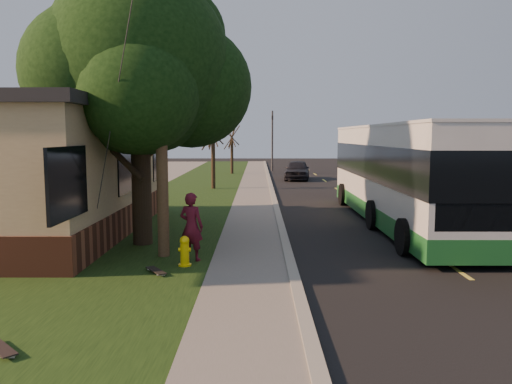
{
  "coord_description": "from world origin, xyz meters",
  "views": [
    {
      "loc": [
        -0.81,
        -11.9,
        3.23
      ],
      "look_at": [
        -0.87,
        3.41,
        1.5
      ],
      "focal_mm": 35.0,
      "sensor_mm": 36.0,
      "label": 1
    }
  ],
  "objects_px": {
    "utility_pole": "(160,80)",
    "traffic_signal": "(272,137)",
    "distant_car": "(297,170)",
    "leafy_tree": "(141,68)",
    "skateboard_spare": "(0,348)",
    "skateboarder": "(191,227)",
    "skateboard_main": "(156,271)",
    "fire_hydrant": "(185,251)",
    "transit_bus": "(405,172)",
    "dumpster": "(6,212)",
    "bare_tree_near": "(213,154)",
    "bare_tree_far": "(232,150)"
  },
  "relations": [
    {
      "from": "transit_bus",
      "to": "bare_tree_near",
      "type": "bearing_deg",
      "value": 124.38
    },
    {
      "from": "distant_car",
      "to": "leafy_tree",
      "type": "bearing_deg",
      "value": -98.73
    },
    {
      "from": "bare_tree_far",
      "to": "skateboarder",
      "type": "height_order",
      "value": "bare_tree_far"
    },
    {
      "from": "fire_hydrant",
      "to": "utility_pole",
      "type": "xyz_separation_m",
      "value": [
        -0.71,
        0.99,
        4.2
      ]
    },
    {
      "from": "transit_bus",
      "to": "dumpster",
      "type": "bearing_deg",
      "value": -171.7
    },
    {
      "from": "bare_tree_far",
      "to": "skateboard_spare",
      "type": "xyz_separation_m",
      "value": [
        -1.6,
        -34.9,
        -1.87
      ]
    },
    {
      "from": "transit_bus",
      "to": "bare_tree_far",
      "type": "bearing_deg",
      "value": 107.63
    },
    {
      "from": "bare_tree_near",
      "to": "transit_bus",
      "type": "relative_size",
      "value": 0.32
    },
    {
      "from": "fire_hydrant",
      "to": "traffic_signal",
      "type": "distance_m",
      "value": 34.25
    },
    {
      "from": "traffic_signal",
      "to": "skateboard_spare",
      "type": "bearing_deg",
      "value": -97.47
    },
    {
      "from": "skateboarder",
      "to": "dumpster",
      "type": "height_order",
      "value": "skateboarder"
    },
    {
      "from": "bare_tree_near",
      "to": "fire_hydrant",
      "type": "bearing_deg",
      "value": -87.14
    },
    {
      "from": "traffic_signal",
      "to": "dumpster",
      "type": "distance_m",
      "value": 31.36
    },
    {
      "from": "skateboard_spare",
      "to": "fire_hydrant",
      "type": "bearing_deg",
      "value": 67.79
    },
    {
      "from": "fire_hydrant",
      "to": "skateboard_spare",
      "type": "bearing_deg",
      "value": -112.21
    },
    {
      "from": "traffic_signal",
      "to": "distant_car",
      "type": "relative_size",
      "value": 1.28
    },
    {
      "from": "traffic_signal",
      "to": "skateboarder",
      "type": "height_order",
      "value": "traffic_signal"
    },
    {
      "from": "skateboarder",
      "to": "skateboard_main",
      "type": "xyz_separation_m",
      "value": [
        -0.67,
        -1.21,
        -0.82
      ]
    },
    {
      "from": "traffic_signal",
      "to": "skateboarder",
      "type": "bearing_deg",
      "value": -95.12
    },
    {
      "from": "bare_tree_far",
      "to": "traffic_signal",
      "type": "bearing_deg",
      "value": 48.81
    },
    {
      "from": "utility_pole",
      "to": "skateboarder",
      "type": "height_order",
      "value": "utility_pole"
    },
    {
      "from": "transit_bus",
      "to": "dumpster",
      "type": "distance_m",
      "value": 13.83
    },
    {
      "from": "bare_tree_near",
      "to": "skateboard_spare",
      "type": "bearing_deg",
      "value": -92.75
    },
    {
      "from": "utility_pole",
      "to": "dumpster",
      "type": "bearing_deg",
      "value": 150.65
    },
    {
      "from": "leafy_tree",
      "to": "traffic_signal",
      "type": "bearing_deg",
      "value": 81.53
    },
    {
      "from": "fire_hydrant",
      "to": "dumpster",
      "type": "bearing_deg",
      "value": 146.8
    },
    {
      "from": "fire_hydrant",
      "to": "dumpster",
      "type": "distance_m",
      "value": 7.75
    },
    {
      "from": "utility_pole",
      "to": "traffic_signal",
      "type": "relative_size",
      "value": 1.65
    },
    {
      "from": "bare_tree_near",
      "to": "dumpster",
      "type": "bearing_deg",
      "value": -112.09
    },
    {
      "from": "leafy_tree",
      "to": "bare_tree_near",
      "type": "height_order",
      "value": "leafy_tree"
    },
    {
      "from": "bare_tree_far",
      "to": "skateboard_spare",
      "type": "relative_size",
      "value": 5.31
    },
    {
      "from": "utility_pole",
      "to": "transit_bus",
      "type": "height_order",
      "value": "utility_pole"
    },
    {
      "from": "traffic_signal",
      "to": "distant_car",
      "type": "distance_m",
      "value": 9.69
    },
    {
      "from": "skateboard_main",
      "to": "distant_car",
      "type": "distance_m",
      "value": 25.96
    },
    {
      "from": "leafy_tree",
      "to": "dumpster",
      "type": "distance_m",
      "value": 6.8
    },
    {
      "from": "leafy_tree",
      "to": "skateboarder",
      "type": "xyz_separation_m",
      "value": [
        1.67,
        -2.11,
        -4.23
      ]
    },
    {
      "from": "leafy_tree",
      "to": "traffic_signal",
      "type": "height_order",
      "value": "leafy_tree"
    },
    {
      "from": "skateboard_spare",
      "to": "distant_car",
      "type": "bearing_deg",
      "value": 77.32
    },
    {
      "from": "bare_tree_near",
      "to": "skateboard_main",
      "type": "distance_m",
      "value": 18.78
    },
    {
      "from": "traffic_signal",
      "to": "skateboard_spare",
      "type": "height_order",
      "value": "traffic_signal"
    },
    {
      "from": "distant_car",
      "to": "bare_tree_near",
      "type": "bearing_deg",
      "value": -122.48
    },
    {
      "from": "bare_tree_near",
      "to": "skateboarder",
      "type": "bearing_deg",
      "value": -86.72
    },
    {
      "from": "utility_pole",
      "to": "skateboarder",
      "type": "relative_size",
      "value": 5.2
    },
    {
      "from": "transit_bus",
      "to": "dumpster",
      "type": "height_order",
      "value": "transit_bus"
    },
    {
      "from": "skateboarder",
      "to": "skateboard_spare",
      "type": "height_order",
      "value": "skateboarder"
    },
    {
      "from": "fire_hydrant",
      "to": "skateboard_spare",
      "type": "height_order",
      "value": "fire_hydrant"
    },
    {
      "from": "bare_tree_near",
      "to": "distant_car",
      "type": "bearing_deg",
      "value": 50.47
    },
    {
      "from": "bare_tree_far",
      "to": "skateboard_spare",
      "type": "bearing_deg",
      "value": -92.63
    },
    {
      "from": "utility_pole",
      "to": "leafy_tree",
      "type": "height_order",
      "value": "utility_pole"
    },
    {
      "from": "distant_car",
      "to": "fire_hydrant",
      "type": "bearing_deg",
      "value": -93.65
    }
  ]
}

